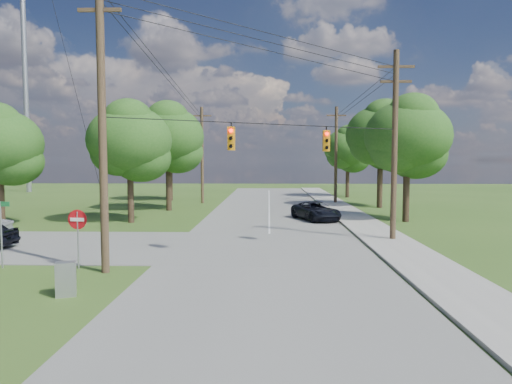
{
  "coord_description": "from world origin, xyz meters",
  "views": [
    {
      "loc": [
        1.95,
        -17.47,
        4.51
      ],
      "look_at": [
        1.32,
        5.0,
        2.93
      ],
      "focal_mm": 32.0,
      "sensor_mm": 36.0,
      "label": 1
    }
  ],
  "objects_px": {
    "pole_ne": "(395,143)",
    "do_not_enter_sign": "(78,226)",
    "car_main_north": "(316,211)",
    "pole_north_w": "(202,154)",
    "control_cabinet": "(66,279)",
    "pole_north_e": "(336,154)",
    "pole_sw": "(102,116)"
  },
  "relations": [
    {
      "from": "pole_ne",
      "to": "pole_north_e",
      "type": "distance_m",
      "value": 22.0
    },
    {
      "from": "pole_sw",
      "to": "pole_north_w",
      "type": "distance_m",
      "value": 29.62
    },
    {
      "from": "pole_sw",
      "to": "do_not_enter_sign",
      "type": "bearing_deg",
      "value": 156.09
    },
    {
      "from": "pole_north_e",
      "to": "control_cabinet",
      "type": "xyz_separation_m",
      "value": [
        -13.67,
        -32.8,
        -4.56
      ]
    },
    {
      "from": "pole_ne",
      "to": "pole_north_w",
      "type": "relative_size",
      "value": 1.05
    },
    {
      "from": "control_cabinet",
      "to": "do_not_enter_sign",
      "type": "xyz_separation_m",
      "value": [
        -1.18,
        3.8,
        1.22
      ]
    },
    {
      "from": "pole_sw",
      "to": "pole_north_w",
      "type": "xyz_separation_m",
      "value": [
        -0.4,
        29.6,
        -1.1
      ]
    },
    {
      "from": "pole_sw",
      "to": "pole_north_e",
      "type": "distance_m",
      "value": 32.55
    },
    {
      "from": "do_not_enter_sign",
      "to": "pole_sw",
      "type": "bearing_deg",
      "value": -17.85
    },
    {
      "from": "pole_ne",
      "to": "control_cabinet",
      "type": "relative_size",
      "value": 9.16
    },
    {
      "from": "pole_ne",
      "to": "do_not_enter_sign",
      "type": "relative_size",
      "value": 4.25
    },
    {
      "from": "pole_sw",
      "to": "pole_north_w",
      "type": "height_order",
      "value": "pole_sw"
    },
    {
      "from": "control_cabinet",
      "to": "car_main_north",
      "type": "bearing_deg",
      "value": 41.64
    },
    {
      "from": "control_cabinet",
      "to": "do_not_enter_sign",
      "type": "relative_size",
      "value": 0.46
    },
    {
      "from": "pole_north_e",
      "to": "do_not_enter_sign",
      "type": "bearing_deg",
      "value": -117.11
    },
    {
      "from": "pole_north_e",
      "to": "pole_north_w",
      "type": "bearing_deg",
      "value": 180.0
    },
    {
      "from": "pole_sw",
      "to": "pole_ne",
      "type": "bearing_deg",
      "value": 29.38
    },
    {
      "from": "pole_north_e",
      "to": "car_main_north",
      "type": "bearing_deg",
      "value": -104.28
    },
    {
      "from": "pole_north_w",
      "to": "do_not_enter_sign",
      "type": "relative_size",
      "value": 4.05
    },
    {
      "from": "pole_north_e",
      "to": "pole_north_w",
      "type": "relative_size",
      "value": 1.0
    },
    {
      "from": "pole_sw",
      "to": "car_main_north",
      "type": "distance_m",
      "value": 19.91
    },
    {
      "from": "pole_north_w",
      "to": "car_main_north",
      "type": "height_order",
      "value": "pole_north_w"
    },
    {
      "from": "pole_sw",
      "to": "car_main_north",
      "type": "relative_size",
      "value": 2.47
    },
    {
      "from": "control_cabinet",
      "to": "do_not_enter_sign",
      "type": "bearing_deg",
      "value": 86.76
    },
    {
      "from": "pole_sw",
      "to": "pole_ne",
      "type": "relative_size",
      "value": 1.14
    },
    {
      "from": "pole_north_w",
      "to": "do_not_enter_sign",
      "type": "height_order",
      "value": "pole_north_w"
    },
    {
      "from": "pole_north_e",
      "to": "car_main_north",
      "type": "relative_size",
      "value": 2.06
    },
    {
      "from": "car_main_north",
      "to": "pole_sw",
      "type": "bearing_deg",
      "value": -142.98
    },
    {
      "from": "pole_north_e",
      "to": "pole_north_w",
      "type": "xyz_separation_m",
      "value": [
        -13.9,
        0.0,
        0.0
      ]
    },
    {
      "from": "pole_ne",
      "to": "car_main_north",
      "type": "distance_m",
      "value": 10.44
    },
    {
      "from": "pole_north_e",
      "to": "do_not_enter_sign",
      "type": "distance_m",
      "value": 32.75
    },
    {
      "from": "car_main_north",
      "to": "pole_north_w",
      "type": "bearing_deg",
      "value": 107.07
    }
  ]
}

